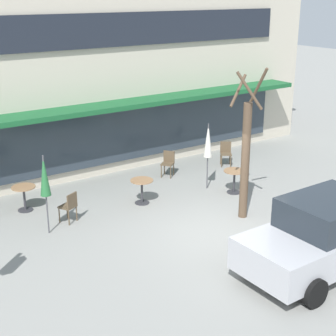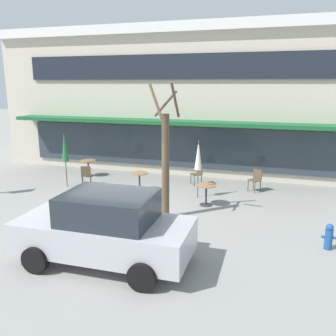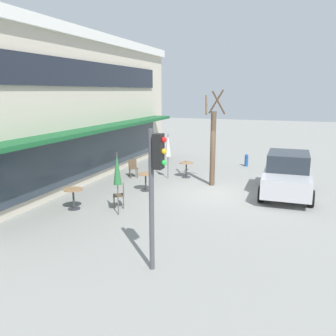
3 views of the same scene
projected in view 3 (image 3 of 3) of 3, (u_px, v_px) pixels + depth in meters
ground_plane at (217, 194)px, 14.86m from camera, size 80.00×80.00×0.00m
building_facade at (19, 107)px, 17.46m from camera, size 18.43×9.10×6.90m
cafe_table_near_wall at (73, 196)px, 12.87m from camera, size 0.70×0.70×0.76m
cafe_table_streetside at (186, 167)px, 17.64m from camera, size 0.70×0.70×0.76m
cafe_table_by_tree at (146, 179)px, 15.28m from camera, size 0.70×0.70×0.76m
patio_umbrella_green_folded at (117, 169)px, 12.04m from camera, size 0.28×0.28×2.20m
patio_umbrella_cream_folded at (168, 146)px, 17.23m from camera, size 0.28×0.28×2.20m
cafe_chair_0 at (156, 159)px, 19.83m from camera, size 0.56×0.56×0.89m
cafe_chair_1 at (121, 194)px, 13.07m from camera, size 0.54×0.54×0.89m
cafe_chair_2 at (133, 167)px, 17.69m from camera, size 0.56×0.56×0.89m
parked_sedan at (287, 174)px, 14.59m from camera, size 4.22×2.06×1.76m
street_tree at (213, 144)px, 15.90m from camera, size 0.91×0.99×4.30m
traffic_light_pole at (155, 177)px, 8.11m from camera, size 0.26×0.44×3.40m
fire_hydrant at (246, 160)px, 20.29m from camera, size 0.36×0.20×0.71m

